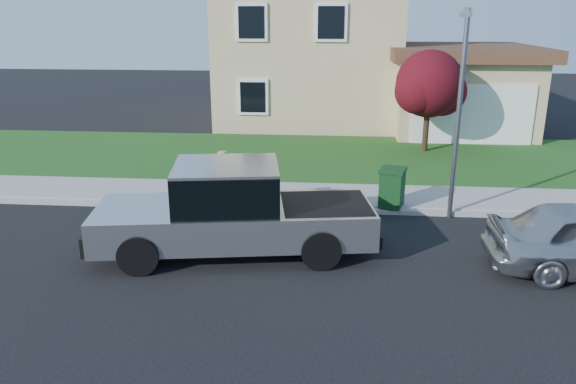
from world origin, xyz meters
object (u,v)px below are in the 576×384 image
object	(u,v)px
pickup_truck	(233,212)
ornamental_tree	(430,87)
woman	(223,188)
trash_bin	(392,187)
street_lamp	(459,104)

from	to	relation	value
pickup_truck	ornamental_tree	bearing A→B (deg)	51.32
woman	trash_bin	distance (m)	4.34
street_lamp	ornamental_tree	bearing A→B (deg)	103.99
ornamental_tree	street_lamp	bearing A→B (deg)	-93.42
trash_bin	pickup_truck	bearing A→B (deg)	-123.83
trash_bin	street_lamp	xyz separation A→B (m)	(1.42, -0.40, 2.23)
trash_bin	street_lamp	distance (m)	2.68
woman	trash_bin	xyz separation A→B (m)	(4.24, 0.94, -0.16)
pickup_truck	ornamental_tree	distance (m)	11.08
ornamental_tree	street_lamp	xyz separation A→B (m)	(-0.42, -6.97, 0.46)
ornamental_tree	street_lamp	distance (m)	6.99
woman	ornamental_tree	xyz separation A→B (m)	(6.08, 7.50, 1.61)
pickup_truck	trash_bin	size ratio (longest dim) A/B	6.17
woman	street_lamp	bearing A→B (deg)	169.92
trash_bin	woman	bearing A→B (deg)	-150.61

